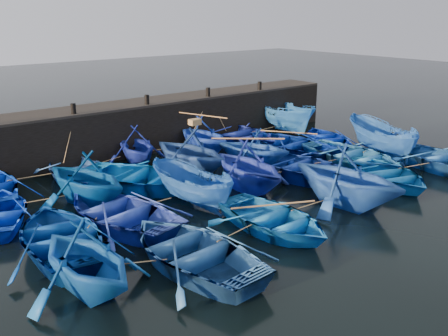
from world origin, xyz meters
TOP-DOWN VIEW (x-y plane):
  - ground at (0.00, 0.00)m, footprint 120.00×120.00m
  - quay_wall at (0.00, 10.50)m, footprint 26.00×2.50m
  - quay_top at (0.00, 10.50)m, footprint 26.00×2.50m
  - bollard_1 at (-4.00, 9.60)m, footprint 0.24×0.24m
  - bollard_2 at (0.00, 9.60)m, footprint 0.24×0.24m
  - bollard_3 at (4.00, 9.60)m, footprint 0.24×0.24m
  - bollard_4 at (8.00, 9.60)m, footprint 0.24×0.24m
  - boat_1 at (-5.02, 7.65)m, footprint 4.08×5.13m
  - boat_2 at (-1.57, 8.14)m, footprint 4.05×4.41m
  - boat_3 at (2.16, 7.65)m, footprint 3.43×3.95m
  - boat_4 at (4.92, 7.89)m, footprint 4.06×5.67m
  - boat_5 at (8.89, 8.11)m, footprint 3.13×5.64m
  - boat_7 at (-5.75, 4.66)m, footprint 4.60×5.03m
  - boat_8 at (-3.30, 4.78)m, footprint 6.02×6.63m
  - boat_9 at (-0.48, 5.09)m, footprint 4.35×4.88m
  - boat_10 at (2.69, 4.26)m, footprint 4.42×4.68m
  - boat_11 at (5.58, 4.70)m, footprint 4.33×5.83m
  - boat_12 at (8.35, 4.39)m, footprint 4.97×5.49m
  - boat_13 at (-8.11, 1.34)m, footprint 4.45×5.66m
  - boat_14 at (-5.74, 1.91)m, footprint 4.79×5.96m
  - boat_15 at (-2.70, 1.91)m, footprint 2.14×4.32m
  - boat_16 at (0.14, 1.80)m, footprint 4.03×4.57m
  - boat_17 at (3.11, 1.47)m, footprint 4.64×5.98m
  - boat_18 at (6.43, 1.21)m, footprint 4.09×5.59m
  - boat_19 at (9.02, 1.42)m, footprint 3.15×5.18m
  - boat_20 at (-8.52, -1.48)m, footprint 3.76×4.26m
  - boat_21 at (-5.47, -2.11)m, footprint 4.10×5.50m
  - boat_22 at (-1.88, -1.81)m, footprint 3.39×4.71m
  - boat_23 at (1.98, -1.89)m, footprint 4.54×5.11m
  - boat_24 at (5.44, -1.41)m, footprint 4.61×5.49m
  - boat_25 at (9.32, -1.86)m, footprint 4.50×5.76m
  - wooden_crate at (-0.18, 5.09)m, footprint 0.51×0.37m
  - mooring_ropes at (0.30, 5.03)m, footprint 17.66×11.65m
  - loose_oars at (1.50, 3.09)m, footprint 9.72×11.54m

SIDE VIEW (x-z plane):
  - ground at x=0.00m, z-range 0.00..0.00m
  - boat_12 at x=8.35m, z-range 0.00..0.93m
  - boat_1 at x=-5.02m, z-range 0.00..0.96m
  - boat_22 at x=-1.88m, z-range 0.00..0.97m
  - boat_24 at x=5.44m, z-range 0.00..0.98m
  - boat_13 at x=-8.11m, z-range 0.00..1.06m
  - boat_25 at x=9.32m, z-range 0.00..1.09m
  - boat_21 at x=-5.47m, z-range 0.00..1.09m
  - boat_14 at x=-5.74m, z-range 0.00..1.10m
  - boat_8 at x=-3.30m, z-range 0.00..1.13m
  - boat_18 at x=6.43m, z-range 0.00..1.13m
  - boat_17 at x=3.11m, z-range 0.00..1.14m
  - boat_11 at x=5.58m, z-range 0.00..1.16m
  - boat_4 at x=4.92m, z-range 0.00..1.17m
  - boat_15 at x=-2.70m, z-range 0.00..1.60m
  - mooring_ropes at x=0.30m, z-range -0.17..1.93m
  - boat_19 at x=9.02m, z-range 0.00..1.88m
  - boat_10 at x=2.69m, z-range 0.00..1.94m
  - boat_2 at x=-1.57m, z-range 0.00..1.95m
  - boat_3 at x=2.16m, z-range 0.00..2.04m
  - boat_5 at x=8.89m, z-range 0.00..2.06m
  - boat_20 at x=-8.52m, z-range 0.00..2.09m
  - boat_7 at x=-5.75m, z-range 0.00..2.24m
  - boat_16 at x=0.14m, z-range 0.00..2.26m
  - boat_9 at x=-0.48m, z-range 0.00..2.33m
  - boat_23 at x=1.98m, z-range 0.00..2.46m
  - quay_wall at x=0.00m, z-range 0.00..2.50m
  - loose_oars at x=1.50m, z-range 0.96..2.31m
  - wooden_crate at x=-0.18m, z-range 2.33..2.60m
  - quay_top at x=0.00m, z-range 2.50..2.62m
  - bollard_1 at x=-4.00m, z-range 2.62..3.12m
  - bollard_2 at x=0.00m, z-range 2.62..3.12m
  - bollard_3 at x=4.00m, z-range 2.62..3.12m
  - bollard_4 at x=8.00m, z-range 2.62..3.12m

